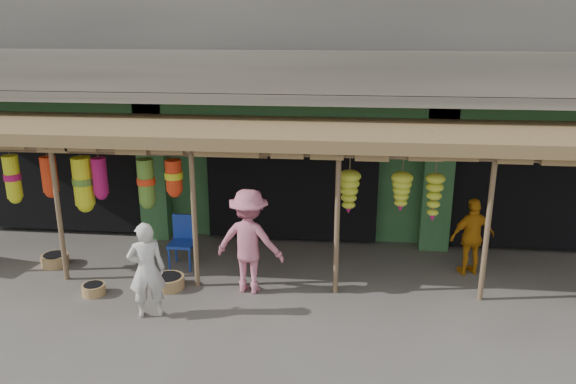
# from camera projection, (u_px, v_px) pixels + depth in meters

# --- Properties ---
(ground) EXTENTS (80.00, 80.00, 0.00)m
(ground) POSITION_uv_depth(u_px,v_px,m) (281.00, 285.00, 10.27)
(ground) COLOR #514C47
(ground) RESTS_ON ground
(building) EXTENTS (16.40, 6.80, 7.00)m
(building) POSITION_uv_depth(u_px,v_px,m) (303.00, 73.00, 13.89)
(building) COLOR gray
(building) RESTS_ON ground
(awning) EXTENTS (14.00, 2.70, 2.79)m
(awning) POSITION_uv_depth(u_px,v_px,m) (278.00, 137.00, 10.28)
(awning) COLOR brown
(awning) RESTS_ON ground
(blue_chair) EXTENTS (0.49, 0.50, 1.00)m
(blue_chair) POSITION_uv_depth(u_px,v_px,m) (183.00, 238.00, 10.95)
(blue_chair) COLOR #1836A0
(blue_chair) RESTS_ON ground
(basket_left) EXTENTS (0.68, 0.68, 0.22)m
(basket_left) POSITION_uv_depth(u_px,v_px,m) (55.00, 260.00, 11.05)
(basket_left) COLOR olive
(basket_left) RESTS_ON ground
(basket_mid) EXTENTS (0.70, 0.70, 0.22)m
(basket_mid) POSITION_uv_depth(u_px,v_px,m) (169.00, 282.00, 10.12)
(basket_mid) COLOR olive
(basket_mid) RESTS_ON ground
(basket_right) EXTENTS (0.44, 0.44, 0.19)m
(basket_right) POSITION_uv_depth(u_px,v_px,m) (94.00, 289.00, 9.88)
(basket_right) COLOR #9B7D48
(basket_right) RESTS_ON ground
(person_front) EXTENTS (0.68, 0.56, 1.62)m
(person_front) POSITION_uv_depth(u_px,v_px,m) (147.00, 270.00, 8.97)
(person_front) COLOR silver
(person_front) RESTS_ON ground
(person_vendor) EXTENTS (0.95, 0.62, 1.50)m
(person_vendor) POSITION_uv_depth(u_px,v_px,m) (472.00, 237.00, 10.51)
(person_vendor) COLOR orange
(person_vendor) RESTS_ON ground
(person_shopper) EXTENTS (1.32, 0.89, 1.88)m
(person_shopper) POSITION_uv_depth(u_px,v_px,m) (249.00, 241.00, 9.79)
(person_shopper) COLOR #D16E88
(person_shopper) RESTS_ON ground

